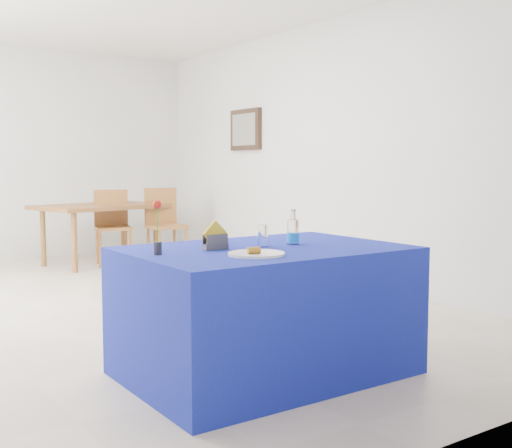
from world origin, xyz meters
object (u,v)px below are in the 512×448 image
at_px(plate, 256,254).
at_px(blue_table, 265,311).
at_px(water_bottle, 293,233).
at_px(oak_table, 100,211).
at_px(chair_bg_left, 112,221).
at_px(chair_bg_right, 164,220).

height_order(plate, blue_table, plate).
relative_size(blue_table, water_bottle, 7.44).
bearing_deg(water_bottle, oak_table, 83.33).
xyz_separation_m(plate, chair_bg_left, (1.13, 4.85, -0.23)).
bearing_deg(plate, chair_bg_left, 76.92).
relative_size(plate, chair_bg_left, 0.33).
xyz_separation_m(blue_table, water_bottle, (0.23, 0.03, 0.45)).
xyz_separation_m(water_bottle, chair_bg_right, (1.25, 4.29, -0.28)).
bearing_deg(plate, chair_bg_right, 69.48).
bearing_deg(water_bottle, plate, -148.73).
relative_size(oak_table, chair_bg_left, 1.81).
bearing_deg(chair_bg_right, oak_table, 155.16).
height_order(water_bottle, oak_table, water_bottle).
xyz_separation_m(water_bottle, chair_bg_left, (0.66, 4.57, -0.29)).
xyz_separation_m(plate, water_bottle, (0.47, 0.28, 0.06)).
relative_size(water_bottle, chair_bg_left, 0.23).
distance_m(water_bottle, oak_table, 4.70).
bearing_deg(chair_bg_right, blue_table, -105.44).
distance_m(chair_bg_left, chair_bg_right, 0.65).
distance_m(water_bottle, chair_bg_right, 4.48).
relative_size(chair_bg_left, chair_bg_right, 0.98).
relative_size(water_bottle, oak_table, 0.13).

